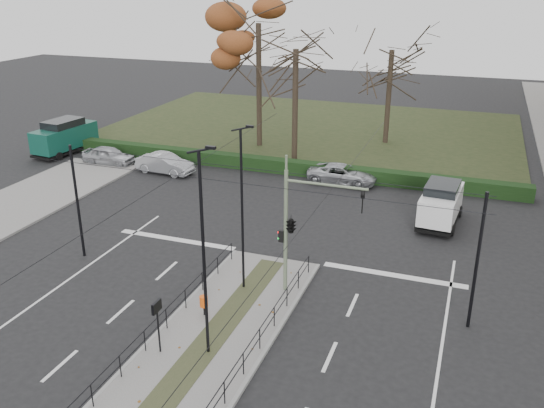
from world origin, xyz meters
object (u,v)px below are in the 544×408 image
(info_panel, at_px, (157,312))
(parked_car_second, at_px, (165,164))
(white_van, at_px, (441,203))
(litter_bin, at_px, (204,302))
(rust_tree, at_px, (258,23))
(traffic_light, at_px, (293,223))
(parked_car_first, at_px, (109,155))
(streetlamp_median_far, at_px, (242,209))
(bare_tree_near, at_px, (296,58))
(parked_car_fourth, at_px, (342,174))
(streetlamp_median_near, at_px, (204,254))
(bare_tree_center, at_px, (391,57))
(green_van, at_px, (65,136))

(info_panel, relative_size, parked_car_second, 0.50)
(white_van, bearing_deg, parked_car_second, 172.31)
(litter_bin, bearing_deg, rust_tree, 106.14)
(traffic_light, distance_m, litter_bin, 5.13)
(white_van, xyz_separation_m, rust_tree, (-16.04, 11.93, 8.87))
(litter_bin, xyz_separation_m, parked_car_second, (-11.43, 16.66, -0.05))
(parked_car_first, height_order, white_van, white_van)
(streetlamp_median_far, xyz_separation_m, bare_tree_near, (-4.08, 20.22, 3.93))
(streetlamp_median_far, xyz_separation_m, parked_car_first, (-17.32, 14.29, -3.37))
(parked_car_fourth, height_order, white_van, white_van)
(parked_car_fourth, distance_m, white_van, 8.67)
(info_panel, bearing_deg, parked_car_second, 119.28)
(streetlamp_median_near, distance_m, parked_car_fourth, 21.53)
(bare_tree_near, bearing_deg, rust_tree, 144.73)
(bare_tree_near, bearing_deg, white_van, -37.09)
(litter_bin, relative_size, bare_tree_near, 0.08)
(streetlamp_median_near, bearing_deg, rust_tree, 107.36)
(traffic_light, height_order, streetlamp_median_near, streetlamp_median_near)
(streetlamp_median_far, bearing_deg, parked_car_second, 131.10)
(litter_bin, relative_size, parked_car_fourth, 0.19)
(litter_bin, distance_m, info_panel, 3.15)
(streetlamp_median_near, xyz_separation_m, parked_car_first, (-17.95, 19.36, -3.63))
(parked_car_second, height_order, white_van, white_van)
(streetlamp_median_far, distance_m, parked_car_first, 22.71)
(parked_car_first, height_order, bare_tree_center, bare_tree_center)
(parked_car_first, height_order, bare_tree_near, bare_tree_near)
(streetlamp_median_far, height_order, parked_car_fourth, streetlamp_median_far)
(streetlamp_median_near, bearing_deg, parked_car_first, 132.84)
(litter_bin, xyz_separation_m, rust_tree, (-7.49, 25.89, 9.38))
(litter_bin, xyz_separation_m, white_van, (8.55, 13.97, 0.51))
(parked_car_first, bearing_deg, info_panel, -142.34)
(streetlamp_median_far, bearing_deg, info_panel, -101.32)
(parked_car_first, bearing_deg, traffic_light, -126.64)
(green_van, distance_m, bare_tree_center, 27.82)
(parked_car_first, relative_size, white_van, 0.86)
(info_panel, bearing_deg, rust_tree, 103.73)
(info_panel, distance_m, streetlamp_median_far, 6.21)
(parked_car_second, bearing_deg, rust_tree, -17.91)
(parked_car_first, bearing_deg, white_van, -98.35)
(white_van, xyz_separation_m, bare_tree_near, (-11.94, 9.02, 6.71))
(parked_car_first, xyz_separation_m, bare_tree_near, (13.24, 5.92, 7.29))
(info_panel, distance_m, rust_tree, 30.79)
(white_van, xyz_separation_m, bare_tree_center, (-5.98, 16.55, 6.11))
(traffic_light, xyz_separation_m, litter_bin, (-2.89, -3.25, -2.73))
(bare_tree_near, bearing_deg, parked_car_fourth, -39.93)
(parked_car_second, xyz_separation_m, rust_tree, (3.94, 9.23, 9.43))
(streetlamp_median_near, distance_m, streetlamp_median_far, 5.11)
(rust_tree, bearing_deg, white_van, -36.63)
(parked_car_first, bearing_deg, streetlamp_median_near, -138.49)
(traffic_light, xyz_separation_m, streetlamp_median_far, (-2.20, -0.47, 0.56))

